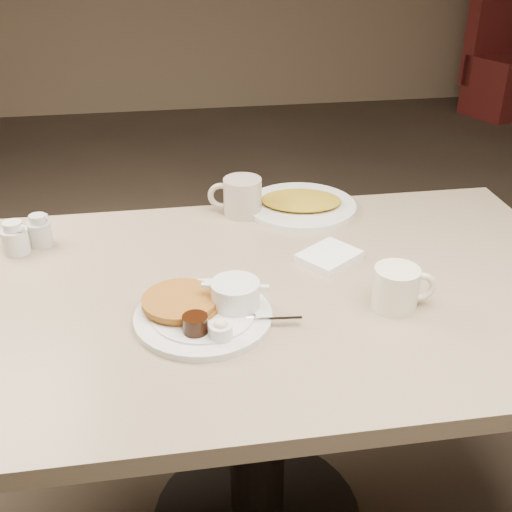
{
  "coord_description": "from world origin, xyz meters",
  "views": [
    {
      "loc": [
        -0.19,
        -1.18,
        1.49
      ],
      "look_at": [
        0.0,
        0.02,
        0.82
      ],
      "focal_mm": 45.36,
      "sensor_mm": 36.0,
      "label": 1
    }
  ],
  "objects": [
    {
      "name": "diner_table",
      "position": [
        0.0,
        0.0,
        0.58
      ],
      "size": [
        1.5,
        0.9,
        0.75
      ],
      "color": "tan",
      "rests_on": "ground"
    },
    {
      "name": "main_plate",
      "position": [
        -0.12,
        -0.09,
        0.77
      ],
      "size": [
        0.36,
        0.33,
        0.07
      ],
      "color": "white",
      "rests_on": "diner_table"
    },
    {
      "name": "coffee_mug_near",
      "position": [
        0.27,
        -0.11,
        0.8
      ],
      "size": [
        0.13,
        0.1,
        0.09
      ],
      "color": "white",
      "rests_on": "diner_table"
    },
    {
      "name": "napkin",
      "position": [
        0.19,
        0.1,
        0.76
      ],
      "size": [
        0.17,
        0.16,
        0.02
      ],
      "color": "white",
      "rests_on": "diner_table"
    },
    {
      "name": "coffee_mug_far",
      "position": [
        0.02,
        0.38,
        0.8
      ],
      "size": [
        0.15,
        0.12,
        0.1
      ],
      "color": "#B5A897",
      "rests_on": "diner_table"
    },
    {
      "name": "creamer_left",
      "position": [
        -0.49,
        0.28,
        0.79
      ],
      "size": [
        0.08,
        0.07,
        0.08
      ],
      "color": "#B9BAB6",
      "rests_on": "diner_table"
    },
    {
      "name": "creamer_right",
      "position": [
        -0.54,
        0.25,
        0.79
      ],
      "size": [
        0.08,
        0.08,
        0.08
      ],
      "color": "silver",
      "rests_on": "diner_table"
    },
    {
      "name": "hash_plate",
      "position": [
        0.18,
        0.39,
        0.76
      ],
      "size": [
        0.36,
        0.36,
        0.04
      ],
      "color": "white",
      "rests_on": "diner_table"
    }
  ]
}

